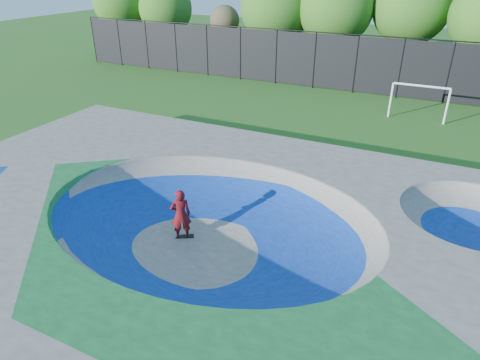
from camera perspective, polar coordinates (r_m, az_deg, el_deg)
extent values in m
plane|color=#245818|center=(14.31, -4.00, -9.17)|extent=(120.00, 120.00, 0.00)
cube|color=gray|center=(13.88, -4.10, -6.68)|extent=(22.00, 14.00, 1.50)
imported|color=#B70E15|center=(14.44, -7.90, -4.59)|extent=(0.80, 0.77, 1.85)
cube|color=black|center=(14.93, -7.69, -7.53)|extent=(0.77, 0.61, 0.05)
cylinder|color=white|center=(27.62, 19.45, 10.02)|extent=(0.12, 0.12, 2.07)
cylinder|color=white|center=(27.49, 25.89, 8.76)|extent=(0.12, 0.12, 2.07)
cylinder|color=white|center=(27.25, 23.06, 11.47)|extent=(3.11, 0.12, 0.12)
cylinder|color=black|center=(43.49, -18.91, 17.22)|extent=(0.09, 0.09, 4.00)
cylinder|color=black|center=(41.49, -15.76, 17.22)|extent=(0.09, 0.09, 4.00)
cylinder|color=black|center=(39.61, -12.30, 17.16)|extent=(0.09, 0.09, 4.00)
cylinder|color=black|center=(37.87, -8.51, 17.03)|extent=(0.09, 0.09, 4.00)
cylinder|color=black|center=(36.31, -4.38, 16.81)|extent=(0.09, 0.09, 4.00)
cylinder|color=black|center=(34.93, 0.08, 16.47)|extent=(0.09, 0.09, 4.00)
cylinder|color=black|center=(33.76, 4.86, 16.01)|extent=(0.09, 0.09, 4.00)
cylinder|color=black|center=(32.82, 9.91, 15.40)|extent=(0.09, 0.09, 4.00)
cylinder|color=black|center=(32.14, 15.19, 14.63)|extent=(0.09, 0.09, 4.00)
cylinder|color=black|center=(31.72, 20.61, 13.72)|extent=(0.09, 0.09, 4.00)
cylinder|color=black|center=(31.59, 26.08, 12.67)|extent=(0.09, 0.09, 4.00)
cube|color=black|center=(32.14, 15.19, 14.63)|extent=(48.00, 0.03, 3.80)
cylinder|color=black|center=(31.80, 15.65, 18.14)|extent=(48.00, 0.08, 0.08)
cylinder|color=#493524|center=(47.13, -14.98, 17.74)|extent=(0.44, 0.44, 2.94)
sphere|color=#2E671B|center=(46.74, -15.54, 22.03)|extent=(5.56, 5.56, 5.56)
cylinder|color=#493524|center=(43.92, -9.57, 17.47)|extent=(0.44, 0.44, 2.72)
sphere|color=#2E671B|center=(43.52, -9.92, 21.63)|extent=(4.93, 4.93, 4.93)
cylinder|color=#493524|center=(40.71, -2.00, 17.06)|extent=(0.44, 0.44, 2.71)
sphere|color=brown|center=(40.35, -2.06, 20.49)|extent=(2.60, 2.60, 2.60)
cylinder|color=#493524|center=(38.35, 4.63, 16.52)|extent=(0.44, 0.44, 2.90)
sphere|color=#2E671B|center=(37.85, 4.85, 21.96)|extent=(5.88, 5.88, 5.88)
cylinder|color=#493524|center=(37.15, 12.09, 15.83)|extent=(0.44, 0.44, 3.08)
sphere|color=#2E671B|center=(36.63, 12.69, 21.56)|extent=(5.88, 5.88, 5.88)
cylinder|color=#493524|center=(37.27, 20.90, 14.93)|extent=(0.44, 0.44, 3.33)
sphere|color=#2E671B|center=(36.77, 21.93, 20.69)|extent=(5.71, 5.71, 5.71)
cylinder|color=#493524|center=(35.55, 29.24, 12.60)|extent=(0.44, 0.44, 3.11)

